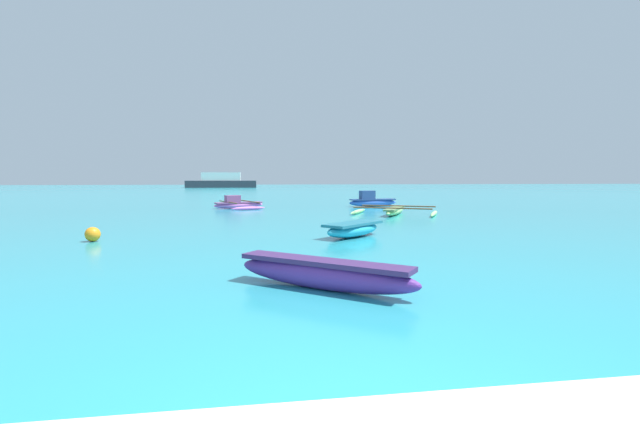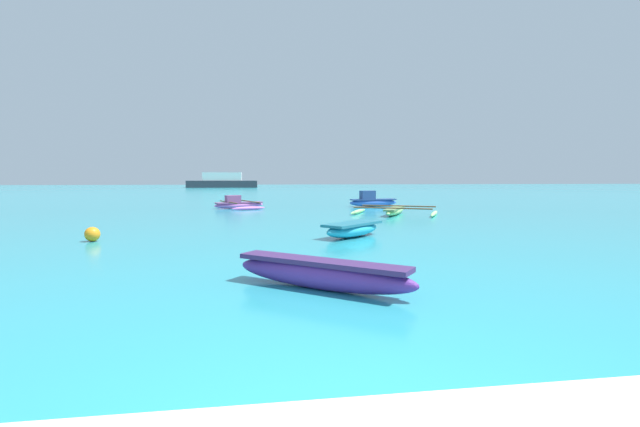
{
  "view_description": "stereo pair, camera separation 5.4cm",
  "coord_description": "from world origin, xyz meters",
  "views": [
    {
      "loc": [
        -0.73,
        -2.13,
        1.83
      ],
      "look_at": [
        2.05,
        16.66,
        0.25
      ],
      "focal_mm": 24.0,
      "sensor_mm": 36.0,
      "label": 1
    },
    {
      "loc": [
        -0.68,
        -2.14,
        1.83
      ],
      "look_at": [
        2.05,
        16.66,
        0.25
      ],
      "focal_mm": 24.0,
      "sensor_mm": 36.0,
      "label": 2
    }
  ],
  "objects": [
    {
      "name": "moored_boat_4",
      "position": [
        0.33,
        4.7,
        0.27
      ],
      "size": [
        2.9,
        2.42,
        0.49
      ],
      "rotation": [
        0.0,
        0.0,
        -0.67
      ],
      "color": "#5F2D8C",
      "rests_on": "ground_plane"
    },
    {
      "name": "distant_ferry",
      "position": [
        -7.51,
        82.71,
        1.19
      ],
      "size": [
        13.34,
        2.94,
        2.94
      ],
      "color": "#2D333D",
      "rests_on": "ground_plane"
    },
    {
      "name": "moored_boat_2",
      "position": [
        6.6,
        24.57,
        0.36
      ],
      "size": [
        3.33,
        1.2,
        1.02
      ],
      "rotation": [
        0.0,
        0.0,
        0.16
      ],
      "color": "blue",
      "rests_on": "ground_plane"
    },
    {
      "name": "mooring_buoy_0",
      "position": [
        -5.43,
        10.91,
        0.21
      ],
      "size": [
        0.42,
        0.42,
        0.42
      ],
      "color": "orange",
      "rests_on": "ground_plane"
    },
    {
      "name": "moored_boat_3",
      "position": [
        -1.88,
        24.14,
        0.26
      ],
      "size": [
        3.13,
        3.91,
        0.79
      ],
      "rotation": [
        0.0,
        0.0,
        0.37
      ],
      "color": "#E16EC8",
      "rests_on": "ground_plane"
    },
    {
      "name": "moored_boat_1",
      "position": [
        6.14,
        18.51,
        0.19
      ],
      "size": [
        4.86,
        4.36,
        0.41
      ],
      "rotation": [
        0.0,
        0.0,
        1.08
      ],
      "color": "#A6E386",
      "rests_on": "ground_plane"
    },
    {
      "name": "moored_boat_0",
      "position": [
        2.23,
        10.8,
        0.25
      ],
      "size": [
        2.35,
        2.26,
        0.45
      ],
      "rotation": [
        0.0,
        0.0,
        0.75
      ],
      "color": "#27ABD0",
      "rests_on": "ground_plane"
    }
  ]
}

